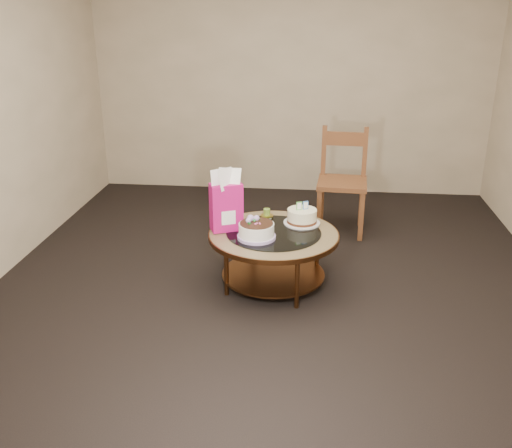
# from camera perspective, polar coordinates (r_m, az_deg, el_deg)

# --- Properties ---
(ground) EXTENTS (5.00, 5.00, 0.00)m
(ground) POSITION_cam_1_polar(r_m,az_deg,el_deg) (4.63, 1.72, -6.07)
(ground) COLOR black
(ground) RESTS_ON ground
(room_walls) EXTENTS (4.52, 5.02, 2.61)m
(room_walls) POSITION_cam_1_polar(r_m,az_deg,el_deg) (4.14, 1.96, 13.18)
(room_walls) COLOR #C2AD93
(room_walls) RESTS_ON ground
(coffee_table) EXTENTS (1.02, 1.02, 0.46)m
(coffee_table) POSITION_cam_1_polar(r_m,az_deg,el_deg) (4.46, 1.77, -1.77)
(coffee_table) COLOR #5A3419
(coffee_table) RESTS_ON ground
(decorated_cake) EXTENTS (0.29, 0.29, 0.17)m
(decorated_cake) POSITION_cam_1_polar(r_m,az_deg,el_deg) (4.30, 0.03, -0.73)
(decorated_cake) COLOR #B397D5
(decorated_cake) RESTS_ON coffee_table
(cream_cake) EXTENTS (0.29, 0.29, 0.19)m
(cream_cake) POSITION_cam_1_polar(r_m,az_deg,el_deg) (4.60, 4.62, 0.74)
(cream_cake) COLOR white
(cream_cake) RESTS_ON coffee_table
(gift_bag) EXTENTS (0.28, 0.24, 0.49)m
(gift_bag) POSITION_cam_1_polar(r_m,az_deg,el_deg) (4.41, -3.00, 2.36)
(gift_bag) COLOR #CA136E
(gift_bag) RESTS_ON coffee_table
(pillar_candle) EXTENTS (0.11, 0.11, 0.08)m
(pillar_candle) POSITION_cam_1_polar(r_m,az_deg,el_deg) (4.73, 1.08, 0.99)
(pillar_candle) COLOR #E3BB5D
(pillar_candle) RESTS_ON coffee_table
(dining_chair) EXTENTS (0.50, 0.50, 1.01)m
(dining_chair) POSITION_cam_1_polar(r_m,az_deg,el_deg) (5.59, 8.63, 4.32)
(dining_chair) COLOR brown
(dining_chair) RESTS_ON ground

